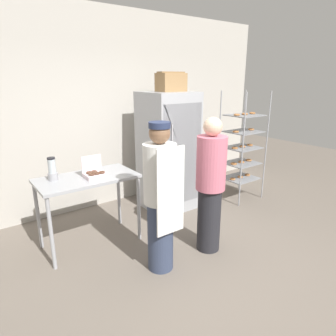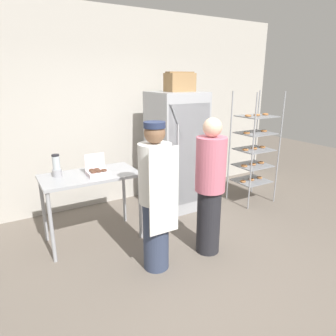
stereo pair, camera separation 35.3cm
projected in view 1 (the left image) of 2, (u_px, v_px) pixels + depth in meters
name	position (u px, v px, depth m)	size (l,w,h in m)	color
ground_plane	(210.00, 266.00, 3.39)	(14.00, 14.00, 0.00)	#6B6056
back_wall	(108.00, 110.00, 4.81)	(6.40, 0.12, 3.08)	#B7B2A8
refrigerator	(168.00, 152.00, 4.72)	(0.76, 0.77, 1.85)	#9EA0A5
baking_rack	(242.00, 147.00, 5.10)	(0.63, 0.54, 1.84)	#93969B
prep_counter	(87.00, 185.00, 3.64)	(1.18, 0.63, 0.90)	#9EA0A5
donut_box	(95.00, 174.00, 3.58)	(0.25, 0.21, 0.25)	silver
blender_pitcher	(52.00, 170.00, 3.46)	(0.11, 0.11, 0.27)	#99999E
cardboard_storage_box	(171.00, 82.00, 4.45)	(0.42, 0.27, 0.29)	#937047
person_baker	(160.00, 197.00, 3.12)	(0.35, 0.36, 1.63)	#333D56
person_customer	(210.00, 185.00, 3.51)	(0.35, 0.35, 1.63)	#232328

